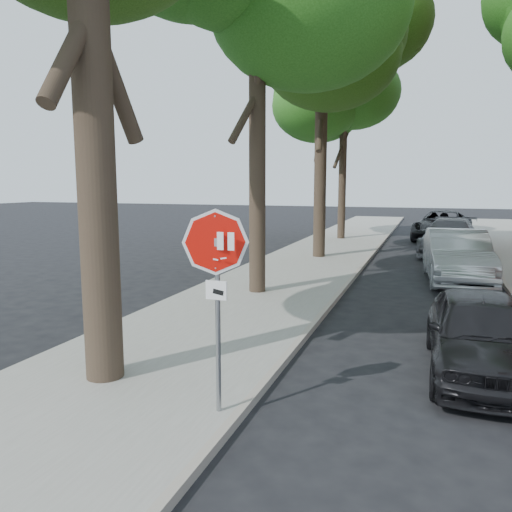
{
  "coord_description": "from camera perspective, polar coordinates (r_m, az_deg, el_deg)",
  "views": [
    {
      "loc": [
        1.76,
        -5.59,
        3.04
      ],
      "look_at": [
        -0.46,
        0.76,
        2.05
      ],
      "focal_mm": 35.0,
      "sensor_mm": 36.0,
      "label": 1
    }
  ],
  "objects": [
    {
      "name": "car_c",
      "position": [
        22.73,
        21.28,
        2.02
      ],
      "size": [
        2.79,
        5.5,
        1.53
      ],
      "primitive_type": "imported",
      "rotation": [
        0.0,
        0.0,
        -0.13
      ],
      "color": "#4A4A4E",
      "rests_on": "ground"
    },
    {
      "name": "car_d",
      "position": [
        28.47,
        20.54,
        3.27
      ],
      "size": [
        3.37,
        5.97,
        1.57
      ],
      "primitive_type": "imported",
      "rotation": [
        0.0,
        0.0,
        -0.14
      ],
      "color": "black",
      "rests_on": "ground"
    },
    {
      "name": "car_a",
      "position": [
        8.79,
        24.21,
        -8.08
      ],
      "size": [
        1.67,
        3.93,
        1.33
      ],
      "primitive_type": "imported",
      "rotation": [
        0.0,
        0.0,
        0.03
      ],
      "color": "black",
      "rests_on": "ground"
    },
    {
      "name": "stop_sign",
      "position": [
        6.18,
        -4.53,
        -1.83
      ],
      "size": [
        0.76,
        0.34,
        2.61
      ],
      "color": "gray",
      "rests_on": "sidewalk_left"
    },
    {
      "name": "curb_right",
      "position": [
        17.97,
        25.97,
        -2.04
      ],
      "size": [
        0.12,
        55.0,
        0.13
      ],
      "primitive_type": "cube",
      "color": "#9E9384",
      "rests_on": "ground"
    },
    {
      "name": "ground",
      "position": [
        6.6,
        1.66,
        -19.05
      ],
      "size": [
        120.0,
        120.0,
        0.0
      ],
      "primitive_type": "plane",
      "color": "black",
      "rests_on": "ground"
    },
    {
      "name": "tree_far",
      "position": [
        27.4,
        10.05,
        16.98
      ],
      "size": [
        5.29,
        4.91,
        9.33
      ],
      "color": "black",
      "rests_on": "sidewalk_left"
    },
    {
      "name": "tree_mid_a",
      "position": [
        14.2,
        0.23,
        27.1
      ],
      "size": [
        5.59,
        5.19,
        9.84
      ],
      "color": "black",
      "rests_on": "sidewalk_left"
    },
    {
      "name": "car_b",
      "position": [
        16.56,
        21.97,
        -0.03
      ],
      "size": [
        2.07,
        5.0,
        1.61
      ],
      "primitive_type": "imported",
      "rotation": [
        0.0,
        0.0,
        0.08
      ],
      "color": "#A3A7AB",
      "rests_on": "ground"
    },
    {
      "name": "tree_mid_b",
      "position": [
        20.76,
        7.62,
        22.09
      ],
      "size": [
        5.88,
        5.46,
        10.36
      ],
      "color": "black",
      "rests_on": "sidewalk_left"
    },
    {
      "name": "curb_left",
      "position": [
        17.98,
        11.92,
        -1.37
      ],
      "size": [
        0.12,
        55.0,
        0.13
      ],
      "primitive_type": "cube",
      "color": "#9E9384",
      "rests_on": "ground"
    },
    {
      "name": "sidewalk_left",
      "position": [
        18.34,
        5.56,
        -1.05
      ],
      "size": [
        4.0,
        55.0,
        0.12
      ],
      "primitive_type": "cube",
      "color": "gray",
      "rests_on": "ground"
    }
  ]
}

